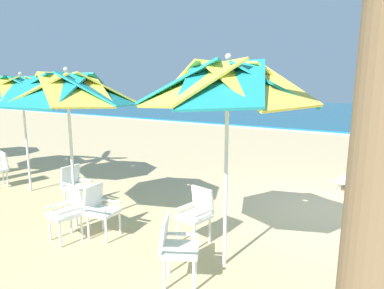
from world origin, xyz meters
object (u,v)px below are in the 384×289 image
object	(u,v)px
plastic_chair_2	(75,184)
beach_umbrella_2	(22,89)
beach_umbrella_0	(228,86)
beach_umbrella_1	(67,91)
plastic_chair_0	(175,245)
plastic_chair_4	(69,209)
plastic_chair_1	(197,212)
plastic_chair_3	(100,207)
sun_lounger_1	(363,174)

from	to	relation	value
plastic_chair_2	beach_umbrella_2	bearing A→B (deg)	178.22
beach_umbrella_0	beach_umbrella_1	bearing A→B (deg)	-171.78
plastic_chair_0	plastic_chair_4	size ratio (longest dim) A/B	1.00
plastic_chair_1	beach_umbrella_1	distance (m)	2.87
plastic_chair_4	plastic_chair_3	bearing A→B (deg)	44.41
plastic_chair_2	beach_umbrella_2	xyz separation A→B (m)	(-1.80, 0.06, 1.88)
plastic_chair_3	sun_lounger_1	size ratio (longest dim) A/B	0.39
beach_umbrella_0	sun_lounger_1	world-z (taller)	beach_umbrella_0
plastic_chair_3	plastic_chair_2	bearing A→B (deg)	158.54
plastic_chair_1	beach_umbrella_1	size ratio (longest dim) A/B	0.32
plastic_chair_1	plastic_chair_3	world-z (taller)	same
plastic_chair_1	plastic_chair_2	bearing A→B (deg)	-176.52
plastic_chair_1	plastic_chair_0	bearing A→B (deg)	-70.65
plastic_chair_4	plastic_chair_0	bearing A→B (deg)	0.65
plastic_chair_0	plastic_chair_4	bearing A→B (deg)	-179.35
plastic_chair_2	plastic_chair_3	size ratio (longest dim) A/B	1.00
plastic_chair_4	sun_lounger_1	world-z (taller)	plastic_chair_4
plastic_chair_2	plastic_chair_1	bearing A→B (deg)	3.48
beach_umbrella_1	beach_umbrella_2	world-z (taller)	beach_umbrella_2
plastic_chair_2	sun_lounger_1	bearing A→B (deg)	47.17
beach_umbrella_0	plastic_chair_2	xyz separation A→B (m)	(-3.52, 0.17, -1.93)
beach_umbrella_2	sun_lounger_1	bearing A→B (deg)	37.53
sun_lounger_1	plastic_chair_0	bearing A→B (deg)	-103.71
plastic_chair_2	plastic_chair_4	world-z (taller)	same
beach_umbrella_1	plastic_chair_2	distance (m)	2.09
plastic_chair_3	beach_umbrella_2	distance (m)	3.80
plastic_chair_1	plastic_chair_2	xyz separation A→B (m)	(-2.84, -0.17, 0.00)
beach_umbrella_1	beach_umbrella_2	distance (m)	2.65
plastic_chair_0	beach_umbrella_2	distance (m)	5.43
plastic_chair_0	plastic_chair_2	xyz separation A→B (m)	(-3.21, 0.88, 0.00)
beach_umbrella_1	plastic_chair_4	distance (m)	1.91
plastic_chair_0	plastic_chair_3	size ratio (longest dim) A/B	1.00
plastic_chair_0	plastic_chair_2	world-z (taller)	same
plastic_chair_2	beach_umbrella_1	bearing A→B (deg)	-36.01
plastic_chair_0	sun_lounger_1	bearing A→B (deg)	76.29
plastic_chair_1	plastic_chair_4	bearing A→B (deg)	-148.26
beach_umbrella_0	beach_umbrella_1	distance (m)	2.77
beach_umbrella_1	plastic_chair_3	xyz separation A→B (m)	(0.66, -0.00, -1.86)
beach_umbrella_0	plastic_chair_3	distance (m)	2.86
beach_umbrella_2	plastic_chair_3	bearing A→B (deg)	-10.85
beach_umbrella_0	plastic_chair_4	bearing A→B (deg)	-163.10
plastic_chair_4	beach_umbrella_0	bearing A→B (deg)	16.90
plastic_chair_1	beach_umbrella_1	xyz separation A→B (m)	(-2.06, -0.74, 1.86)
beach_umbrella_0	plastic_chair_3	xyz separation A→B (m)	(-2.08, -0.40, -1.93)
beach_umbrella_0	sun_lounger_1	xyz separation A→B (m)	(1.13, 5.18, -2.15)
plastic_chair_0	beach_umbrella_1	distance (m)	3.07
plastic_chair_0	plastic_chair_2	size ratio (longest dim) A/B	1.00
plastic_chair_1	beach_umbrella_2	xyz separation A→B (m)	(-4.64, -0.12, 1.88)
plastic_chair_2	plastic_chair_3	xyz separation A→B (m)	(1.44, -0.57, 0.00)
beach_umbrella_0	plastic_chair_3	bearing A→B (deg)	-169.18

